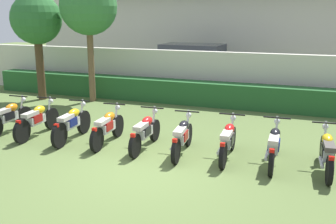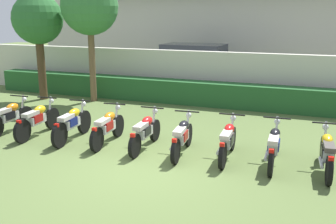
{
  "view_description": "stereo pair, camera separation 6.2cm",
  "coord_description": "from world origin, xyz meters",
  "px_view_note": "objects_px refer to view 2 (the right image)",
  "views": [
    {
      "loc": [
        3.18,
        -6.9,
        3.18
      ],
      "look_at": [
        0.0,
        1.55,
        0.89
      ],
      "focal_mm": 41.23,
      "sensor_mm": 36.0,
      "label": 1
    },
    {
      "loc": [
        3.24,
        -6.88,
        3.18
      ],
      "look_at": [
        0.0,
        1.55,
        0.89
      ],
      "focal_mm": 41.23,
      "sensor_mm": 36.0,
      "label": 2
    }
  ],
  "objects_px": {
    "motorcycle_in_row_1": "(37,119)",
    "motorcycle_in_row_2": "(72,123)",
    "motorcycle_in_row_5": "(182,136)",
    "motorcycle_in_row_3": "(108,127)",
    "tree_near_inspector": "(38,21)",
    "tree_far_side": "(90,7)",
    "motorcycle_in_row_4": "(145,131)",
    "parked_car": "(197,66)",
    "motorcycle_in_row_8": "(327,152)",
    "motorcycle_in_row_6": "(228,140)",
    "motorcycle_in_row_0": "(10,117)",
    "motorcycle_in_row_7": "(274,145)"
  },
  "relations": [
    {
      "from": "tree_far_side",
      "to": "motorcycle_in_row_5",
      "type": "bearing_deg",
      "value": -40.38
    },
    {
      "from": "motorcycle_in_row_0",
      "to": "motorcycle_in_row_5",
      "type": "distance_m",
      "value": 5.01
    },
    {
      "from": "motorcycle_in_row_3",
      "to": "motorcycle_in_row_1",
      "type": "bearing_deg",
      "value": 87.96
    },
    {
      "from": "tree_far_side",
      "to": "motorcycle_in_row_2",
      "type": "distance_m",
      "value": 5.58
    },
    {
      "from": "motorcycle_in_row_3",
      "to": "motorcycle_in_row_8",
      "type": "distance_m",
      "value": 5.11
    },
    {
      "from": "motorcycle_in_row_4",
      "to": "motorcycle_in_row_1",
      "type": "bearing_deg",
      "value": 89.19
    },
    {
      "from": "tree_near_inspector",
      "to": "motorcycle_in_row_4",
      "type": "height_order",
      "value": "tree_near_inspector"
    },
    {
      "from": "motorcycle_in_row_1",
      "to": "tree_near_inspector",
      "type": "bearing_deg",
      "value": 32.79
    },
    {
      "from": "parked_car",
      "to": "motorcycle_in_row_0",
      "type": "relative_size",
      "value": 2.52
    },
    {
      "from": "motorcycle_in_row_1",
      "to": "motorcycle_in_row_5",
      "type": "bearing_deg",
      "value": -93.57
    },
    {
      "from": "motorcycle_in_row_1",
      "to": "motorcycle_in_row_2",
      "type": "distance_m",
      "value": 1.1
    },
    {
      "from": "parked_car",
      "to": "motorcycle_in_row_5",
      "type": "distance_m",
      "value": 8.95
    },
    {
      "from": "tree_near_inspector",
      "to": "motorcycle_in_row_1",
      "type": "height_order",
      "value": "tree_near_inspector"
    },
    {
      "from": "tree_far_side",
      "to": "motorcycle_in_row_8",
      "type": "xyz_separation_m",
      "value": [
        8.11,
        -4.19,
        -2.99
      ]
    },
    {
      "from": "motorcycle_in_row_2",
      "to": "motorcycle_in_row_7",
      "type": "bearing_deg",
      "value": -93.38
    },
    {
      "from": "motorcycle_in_row_5",
      "to": "motorcycle_in_row_2",
      "type": "bearing_deg",
      "value": 85.37
    },
    {
      "from": "parked_car",
      "to": "motorcycle_in_row_2",
      "type": "relative_size",
      "value": 2.42
    },
    {
      "from": "parked_car",
      "to": "motorcycle_in_row_4",
      "type": "relative_size",
      "value": 2.47
    },
    {
      "from": "motorcycle_in_row_0",
      "to": "motorcycle_in_row_1",
      "type": "bearing_deg",
      "value": -90.73
    },
    {
      "from": "motorcycle_in_row_4",
      "to": "motorcycle_in_row_8",
      "type": "bearing_deg",
      "value": -91.85
    },
    {
      "from": "tree_near_inspector",
      "to": "motorcycle_in_row_3",
      "type": "relative_size",
      "value": 2.17
    },
    {
      "from": "motorcycle_in_row_0",
      "to": "motorcycle_in_row_3",
      "type": "height_order",
      "value": "motorcycle_in_row_0"
    },
    {
      "from": "tree_far_side",
      "to": "motorcycle_in_row_8",
      "type": "relative_size",
      "value": 2.41
    },
    {
      "from": "motorcycle_in_row_2",
      "to": "motorcycle_in_row_3",
      "type": "bearing_deg",
      "value": -90.8
    },
    {
      "from": "parked_car",
      "to": "motorcycle_in_row_1",
      "type": "height_order",
      "value": "parked_car"
    },
    {
      "from": "motorcycle_in_row_8",
      "to": "tree_far_side",
      "type": "bearing_deg",
      "value": 58.45
    },
    {
      "from": "motorcycle_in_row_1",
      "to": "motorcycle_in_row_2",
      "type": "xyz_separation_m",
      "value": [
        1.1,
        -0.0,
        0.01
      ]
    },
    {
      "from": "parked_car",
      "to": "tree_near_inspector",
      "type": "relative_size",
      "value": 1.16
    },
    {
      "from": "parked_car",
      "to": "motorcycle_in_row_7",
      "type": "distance_m",
      "value": 9.6
    },
    {
      "from": "motorcycle_in_row_1",
      "to": "motorcycle_in_row_0",
      "type": "bearing_deg",
      "value": 87.54
    },
    {
      "from": "tree_near_inspector",
      "to": "motorcycle_in_row_5",
      "type": "relative_size",
      "value": 2.18
    },
    {
      "from": "motorcycle_in_row_0",
      "to": "motorcycle_in_row_3",
      "type": "bearing_deg",
      "value": -90.49
    },
    {
      "from": "tree_far_side",
      "to": "motorcycle_in_row_6",
      "type": "bearing_deg",
      "value": -34.52
    },
    {
      "from": "motorcycle_in_row_2",
      "to": "motorcycle_in_row_4",
      "type": "relative_size",
      "value": 1.02
    },
    {
      "from": "motorcycle_in_row_3",
      "to": "motorcycle_in_row_6",
      "type": "xyz_separation_m",
      "value": [
        3.05,
        0.05,
        -0.01
      ]
    },
    {
      "from": "motorcycle_in_row_0",
      "to": "motorcycle_in_row_4",
      "type": "bearing_deg",
      "value": -90.96
    },
    {
      "from": "motorcycle_in_row_2",
      "to": "motorcycle_in_row_6",
      "type": "bearing_deg",
      "value": -93.16
    },
    {
      "from": "parked_car",
      "to": "motorcycle_in_row_3",
      "type": "relative_size",
      "value": 2.52
    },
    {
      "from": "motorcycle_in_row_4",
      "to": "motorcycle_in_row_8",
      "type": "height_order",
      "value": "motorcycle_in_row_8"
    },
    {
      "from": "motorcycle_in_row_1",
      "to": "motorcycle_in_row_4",
      "type": "relative_size",
      "value": 1.05
    },
    {
      "from": "tree_near_inspector",
      "to": "motorcycle_in_row_1",
      "type": "bearing_deg",
      "value": -53.23
    },
    {
      "from": "motorcycle_in_row_4",
      "to": "motorcycle_in_row_6",
      "type": "relative_size",
      "value": 1.02
    },
    {
      "from": "tree_far_side",
      "to": "motorcycle_in_row_4",
      "type": "bearing_deg",
      "value": -46.22
    },
    {
      "from": "motorcycle_in_row_4",
      "to": "motorcycle_in_row_6",
      "type": "height_order",
      "value": "motorcycle_in_row_6"
    },
    {
      "from": "tree_far_side",
      "to": "motorcycle_in_row_2",
      "type": "bearing_deg",
      "value": -65.0
    },
    {
      "from": "tree_near_inspector",
      "to": "motorcycle_in_row_6",
      "type": "height_order",
      "value": "tree_near_inspector"
    },
    {
      "from": "motorcycle_in_row_6",
      "to": "motorcycle_in_row_8",
      "type": "distance_m",
      "value": 2.06
    },
    {
      "from": "parked_car",
      "to": "motorcycle_in_row_8",
      "type": "bearing_deg",
      "value": -55.34
    },
    {
      "from": "motorcycle_in_row_0",
      "to": "motorcycle_in_row_8",
      "type": "xyz_separation_m",
      "value": [
        8.12,
        0.1,
        -0.01
      ]
    },
    {
      "from": "motorcycle_in_row_6",
      "to": "motorcycle_in_row_1",
      "type": "bearing_deg",
      "value": 88.74
    }
  ]
}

